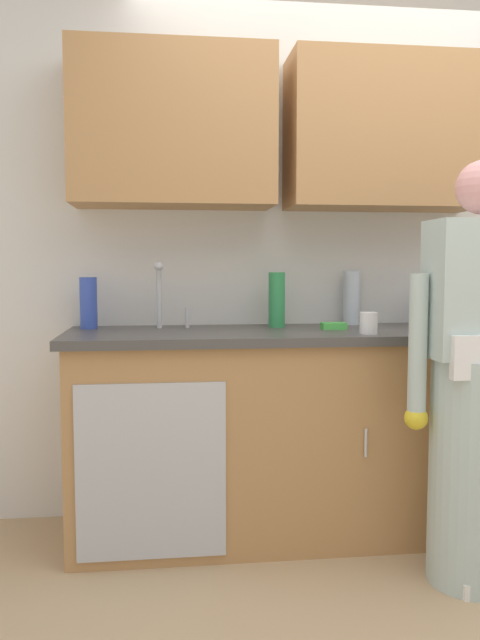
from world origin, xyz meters
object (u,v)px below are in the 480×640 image
object	(u,v)px
person_at_sink	(476,407)
bottle_dish_liquid	(441,301)
bottle_soap	(422,304)
knife_on_counter	(457,331)
bottle_water_short	(352,298)
cup_by_sink	(368,323)
sink	(168,334)
sponge	(334,326)
bottle_cleaner_spray	(89,303)
bottle_water_tall	(277,300)

from	to	relation	value
person_at_sink	bottle_dish_liquid	distance (m)	0.86
bottle_dish_liquid	bottle_soap	bearing A→B (deg)	-154.54
knife_on_counter	bottle_water_short	bearing A→B (deg)	179.97
cup_by_sink	sink	bearing A→B (deg)	165.74
sink	bottle_dish_liquid	size ratio (longest dim) A/B	2.14
bottle_dish_liquid	bottle_water_short	xyz separation A→B (m)	(-0.45, 0.03, 0.02)
sponge	bottle_cleaner_spray	bearing A→B (deg)	171.81
person_at_sink	sponge	distance (m)	0.74
person_at_sink	bottle_water_short	distance (m)	0.91
bottle_water_tall	cup_by_sink	bearing A→B (deg)	-46.60
bottle_water_short	sponge	world-z (taller)	bottle_water_short
bottle_water_short	bottle_soap	bearing A→B (deg)	-15.63
sink	bottle_cleaner_spray	bearing A→B (deg)	155.75
bottle_soap	bottle_water_short	bearing A→B (deg)	164.37
person_at_sink	bottle_water_short	bearing A→B (deg)	108.32
bottle_water_short	person_at_sink	bearing A→B (deg)	-71.68
bottle_water_tall	bottle_soap	bearing A→B (deg)	-0.27
bottle_water_tall	cup_by_sink	xyz separation A→B (m)	(0.33, -0.35, -0.08)
bottle_dish_liquid	bottle_water_short	size ratio (longest dim) A/B	0.88
knife_on_counter	sponge	distance (m)	0.54
bottle_water_short	cup_by_sink	bearing A→B (deg)	-97.48
bottle_soap	bottle_water_short	world-z (taller)	bottle_water_short
cup_by_sink	bottle_soap	bearing A→B (deg)	42.31
bottle_cleaner_spray	cup_by_sink	distance (m)	1.27
bottle_soap	cup_by_sink	bearing A→B (deg)	-137.69
sink	bottle_dish_liquid	distance (m)	1.38
bottle_soap	bottle_dish_liquid	xyz separation A→B (m)	(0.12, 0.06, 0.01)
sink	sponge	size ratio (longest dim) A/B	4.55
sink	sponge	bearing A→B (deg)	0.19
person_at_sink	cup_by_sink	distance (m)	0.55
sink	sponge	world-z (taller)	sink
bottle_dish_liquid	sponge	distance (m)	0.64
sink	knife_on_counter	bearing A→B (deg)	-7.17
bottle_dish_liquid	sponge	size ratio (longest dim) A/B	2.12
bottle_dish_liquid	person_at_sink	bearing A→B (deg)	-104.27
person_at_sink	bottle_cleaner_spray	world-z (taller)	person_at_sink
sink	bottle_dish_liquid	bearing A→B (deg)	8.10
bottle_cleaner_spray	sponge	distance (m)	1.13
bottle_water_short	sink	bearing A→B (deg)	-166.03
bottle_water_tall	sponge	distance (m)	0.30
bottle_soap	bottle_dish_liquid	distance (m)	0.14
sink	bottle_cleaner_spray	distance (m)	0.42
sponge	bottle_water_tall	bearing A→B (deg)	150.75
person_at_sink	bottle_dish_liquid	bearing A→B (deg)	75.73
cup_by_sink	sponge	bearing A→B (deg)	113.07
bottle_water_short	bottle_water_tall	world-z (taller)	bottle_water_short
person_at_sink	sponge	size ratio (longest dim) A/B	14.73
bottle_water_short	cup_by_sink	world-z (taller)	bottle_water_short
bottle_dish_liquid	cup_by_sink	distance (m)	0.66
sink	bottle_soap	bearing A→B (deg)	6.21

